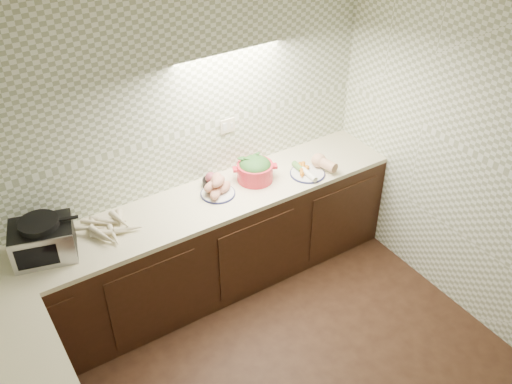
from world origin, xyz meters
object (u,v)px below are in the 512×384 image
toaster_oven (43,240)px  dutch_oven (255,169)px  onion_bowl (213,181)px  parsnip_pile (100,229)px  sweet_potato_plate (217,187)px  veg_plate (313,166)px

toaster_oven → dutch_oven: size_ratio=1.23×
onion_bowl → dutch_oven: dutch_oven is taller
toaster_oven → onion_bowl: size_ratio=2.81×
parsnip_pile → onion_bowl: onion_bowl is taller
parsnip_pile → sweet_potato_plate: 0.95m
toaster_oven → onion_bowl: toaster_oven is taller
onion_bowl → veg_plate: size_ratio=0.48×
toaster_oven → parsnip_pile: (0.40, 0.04, -0.10)m
parsnip_pile → veg_plate: veg_plate is taller
toaster_oven → veg_plate: toaster_oven is taller
parsnip_pile → sweet_potato_plate: bearing=-2.5°
toaster_oven → onion_bowl: bearing=19.6°
dutch_oven → veg_plate: size_ratio=1.11×
dutch_oven → parsnip_pile: bearing=-158.0°
sweet_potato_plate → parsnip_pile: bearing=177.5°
toaster_oven → dutch_oven: toaster_oven is taller
toaster_oven → sweet_potato_plate: size_ratio=1.70×
onion_bowl → dutch_oven: size_ratio=0.44×
parsnip_pile → veg_plate: size_ratio=1.18×
veg_plate → parsnip_pile: bearing=174.1°
onion_bowl → veg_plate: bearing=-17.5°
dutch_oven → toaster_oven: bearing=-156.5°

